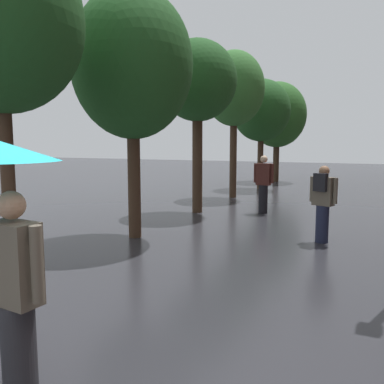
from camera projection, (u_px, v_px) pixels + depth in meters
street_tree_1 at (132, 65)px, 8.35m from camera, size 2.52×2.52×5.19m
street_tree_2 at (197, 82)px, 11.45m from camera, size 2.24×2.24×4.93m
street_tree_3 at (234, 89)px, 14.64m from camera, size 2.21×2.21×5.34m
street_tree_4 at (261, 111)px, 17.56m from camera, size 2.51×2.51×4.77m
street_tree_5 at (277, 115)px, 20.84m from camera, size 2.97×2.97×5.13m
pedestrian_walking_midground at (323, 202)px, 8.21m from camera, size 0.56×0.41×1.58m
pedestrian_walking_far at (263, 184)px, 11.62m from camera, size 0.59×0.26×1.67m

